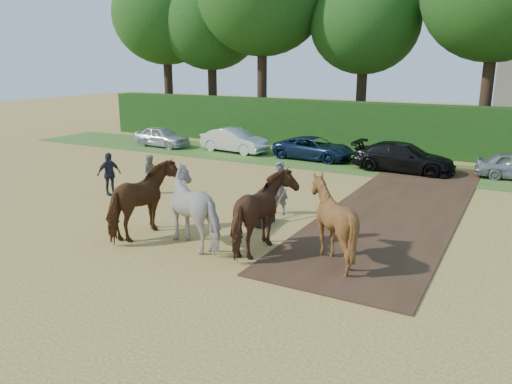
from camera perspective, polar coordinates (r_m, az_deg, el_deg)
The scene contains 9 objects.
ground at distance 14.16m, azimuth 3.64°, elevation -7.97°, with size 120.00×120.00×0.00m, color gold.
earth_strip at distance 20.03m, azimuth 16.14°, elevation -1.60°, with size 4.50×17.00×0.05m, color #472D1C.
grass_verge at distance 26.99m, azimuth 16.39°, elevation 2.51°, with size 50.00×5.00×0.03m, color #38601E.
hedgerow at distance 31.10m, azimuth 18.44°, elevation 6.69°, with size 46.00×1.60×3.00m, color #14380F.
spectator_near at distance 21.41m, azimuth -11.87°, elevation 1.96°, with size 0.81×0.63×1.68m, color tan.
spectator_far at distance 21.69m, azimuth -16.44°, elevation 1.99°, with size 1.05×0.44×1.79m, color #252631.
plough_team at distance 14.88m, azimuth -2.59°, elevation -2.05°, with size 7.70×5.87×2.35m.
parked_cars at distance 26.53m, azimuth 20.19°, elevation 3.51°, with size 35.92×3.15×1.47m.
treeline at distance 34.48m, azimuth 17.63°, elevation 19.95°, with size 48.70×10.60×14.21m.
Camera 1 is at (5.47, -11.86, 5.46)m, focal length 35.00 mm.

